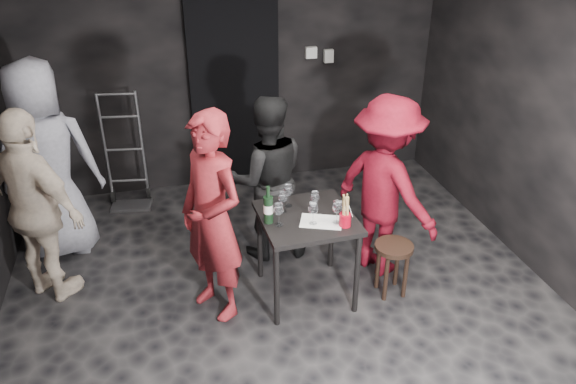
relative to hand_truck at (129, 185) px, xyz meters
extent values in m
cube|color=black|center=(1.21, -2.21, -0.22)|extent=(4.50, 5.00, 0.02)
cube|color=black|center=(1.21, 0.29, 1.13)|extent=(4.50, 0.04, 2.70)
cube|color=black|center=(3.46, -2.21, 1.13)|extent=(0.04, 5.00, 2.70)
cube|color=black|center=(1.21, 0.23, 0.83)|extent=(0.95, 0.10, 2.10)
cube|color=#B7B7B2|center=(2.06, 0.24, 1.23)|extent=(0.12, 0.06, 0.12)
cube|color=#B7B7B2|center=(2.26, 0.24, 1.18)|extent=(0.10, 0.06, 0.14)
cylinder|color=#B2B2B7|center=(-0.19, 0.04, 0.39)|extent=(0.03, 0.03, 1.23)
cylinder|color=#B2B2B7|center=(0.19, 0.04, 0.39)|extent=(0.03, 0.03, 1.23)
cube|color=#B2B2B7|center=(0.00, -0.08, -0.21)|extent=(0.41, 0.23, 0.03)
cylinder|color=black|center=(-0.19, 0.07, -0.14)|extent=(0.04, 0.16, 0.16)
cylinder|color=black|center=(0.19, 0.07, -0.14)|extent=(0.04, 0.16, 0.16)
cube|color=black|center=(1.42, -1.94, 0.51)|extent=(0.72, 0.72, 0.04)
cylinder|color=black|center=(1.10, -2.26, 0.13)|extent=(0.04, 0.04, 0.71)
cylinder|color=black|center=(1.74, -2.26, 0.13)|extent=(0.04, 0.04, 0.71)
cylinder|color=black|center=(1.10, -1.62, 0.13)|extent=(0.04, 0.04, 0.71)
cylinder|color=black|center=(1.74, -1.62, 0.13)|extent=(0.04, 0.04, 0.71)
cylinder|color=black|center=(2.11, -2.10, 0.23)|extent=(0.31, 0.31, 0.04)
cylinder|color=black|center=(2.19, -2.01, -0.02)|extent=(0.04, 0.04, 0.41)
cylinder|color=black|center=(2.02, -2.01, -0.02)|extent=(0.04, 0.04, 0.41)
cylinder|color=black|center=(2.02, -2.18, -0.02)|extent=(0.04, 0.04, 0.41)
cylinder|color=black|center=(2.19, -2.18, -0.02)|extent=(0.04, 0.04, 0.41)
imported|color=maroon|center=(0.68, -1.94, 0.71)|extent=(0.74, 0.81, 1.86)
imported|color=black|center=(1.24, -1.25, 0.54)|extent=(0.76, 0.44, 1.53)
imported|color=maroon|center=(2.16, -1.72, 0.62)|extent=(0.95, 1.20, 1.69)
imported|color=beige|center=(-0.62, -1.43, 0.66)|extent=(1.10, 1.05, 1.76)
imported|color=gray|center=(-0.61, -0.75, 0.87)|extent=(1.11, 0.67, 2.19)
cube|color=white|center=(1.50, -2.05, 0.53)|extent=(0.37, 0.31, 0.00)
cylinder|color=black|center=(1.11, -1.96, 0.64)|extent=(0.07, 0.07, 0.22)
cylinder|color=black|center=(1.11, -1.96, 0.79)|extent=(0.03, 0.03, 0.09)
cylinder|color=white|center=(1.11, -1.96, 0.65)|extent=(0.07, 0.07, 0.07)
cylinder|color=#9D0517|center=(1.65, -2.15, 0.58)|extent=(0.09, 0.09, 0.10)
camera|label=1|loc=(0.36, -5.55, 2.76)|focal=35.00mm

